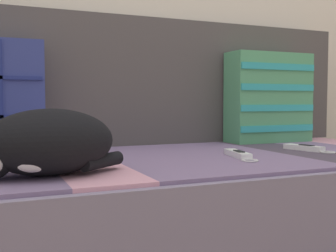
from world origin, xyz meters
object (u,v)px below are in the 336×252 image
throw_pillow_striped (269,98)px  game_remote_far (306,148)px  sleeping_cat (45,144)px  game_remote_near (238,154)px  couch (165,215)px

throw_pillow_striped → game_remote_far: throw_pillow_striped is taller
sleeping_cat → game_remote_far: sleeping_cat is taller
game_remote_near → game_remote_far: size_ratio=1.02×
sleeping_cat → game_remote_far: size_ratio=1.81×
couch → game_remote_near: (0.19, -0.14, 0.21)m
couch → game_remote_far: game_remote_far is taller
throw_pillow_striped → game_remote_near: size_ratio=1.83×
couch → sleeping_cat: (-0.41, -0.24, 0.28)m
game_remote_near → game_remote_far: (0.32, 0.06, -0.00)m
throw_pillow_striped → game_remote_near: (-0.40, -0.38, -0.18)m
couch → throw_pillow_striped: 0.75m
throw_pillow_striped → sleeping_cat: size_ratio=1.03×
sleeping_cat → couch: bearing=30.4°
sleeping_cat → game_remote_near: 0.61m
couch → throw_pillow_striped: (0.59, 0.24, 0.39)m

